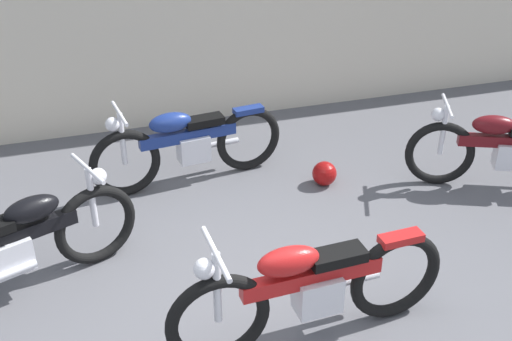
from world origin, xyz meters
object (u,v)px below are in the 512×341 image
object	(u,v)px
motorcycle_maroon	(505,149)
motorcycle_blue	(187,144)
helmet	(324,173)
motorcycle_black	(17,246)
motorcycle_red	(309,288)

from	to	relation	value
motorcycle_maroon	motorcycle_blue	distance (m)	3.21
motorcycle_maroon	helmet	bearing A→B (deg)	4.57
motorcycle_black	motorcycle_blue	bearing A→B (deg)	18.47
motorcycle_red	motorcycle_maroon	xyz separation A→B (m)	(2.67, 1.44, -0.03)
motorcycle_blue	helmet	bearing A→B (deg)	153.74
motorcycle_red	motorcycle_black	world-z (taller)	motorcycle_red
helmet	motorcycle_black	distance (m)	3.09
helmet	motorcycle_maroon	world-z (taller)	motorcycle_maroon
motorcycle_red	motorcycle_blue	world-z (taller)	motorcycle_red
motorcycle_black	motorcycle_blue	distance (m)	2.09
motorcycle_black	motorcycle_blue	xyz separation A→B (m)	(1.62, 1.33, -0.00)
motorcycle_black	motorcycle_maroon	distance (m)	4.66
motorcycle_red	motorcycle_blue	xyz separation A→B (m)	(-0.36, 2.48, -0.02)
motorcycle_red	motorcycle_maroon	size ratio (longest dim) A/B	1.14
motorcycle_black	motorcycle_maroon	world-z (taller)	motorcycle_black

